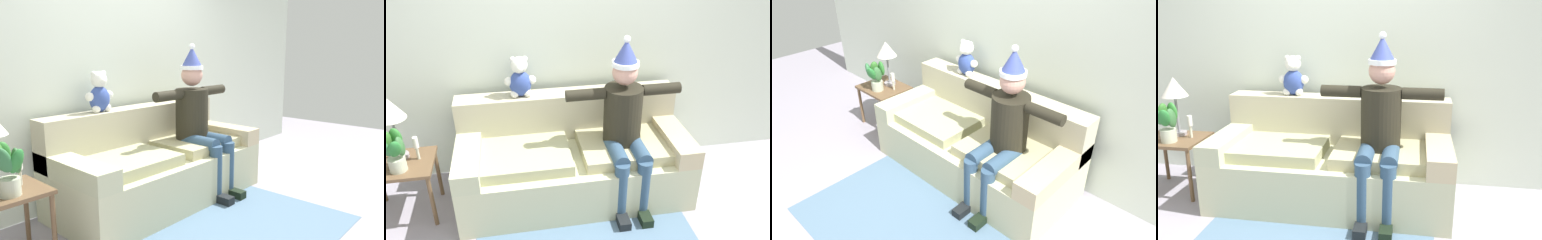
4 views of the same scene
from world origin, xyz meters
The scene contains 8 objects.
back_wall centered at (0.00, 1.55, 1.35)m, with size 7.00×0.10×2.70m, color silver.
couch centered at (0.00, 1.01, 0.35)m, with size 2.09×0.94×0.91m.
person_seated centered at (0.44, 0.83, 0.78)m, with size 1.02×0.77×1.53m.
teddy_bear centered at (-0.43, 1.30, 1.08)m, with size 0.29×0.17×0.38m.
side_table centered at (-1.51, 0.93, 0.45)m, with size 0.57×0.48×0.53m.
table_lamp centered at (-1.51, 1.03, 0.97)m, with size 0.24×0.24×0.56m.
potted_plant centered at (-1.49, 0.82, 0.73)m, with size 0.23×0.27×0.37m.
candle_short centered at (-1.35, 0.97, 0.67)m, with size 0.04×0.04×0.21m.
Camera 4 is at (0.71, -2.31, 1.73)m, focal length 37.29 mm.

